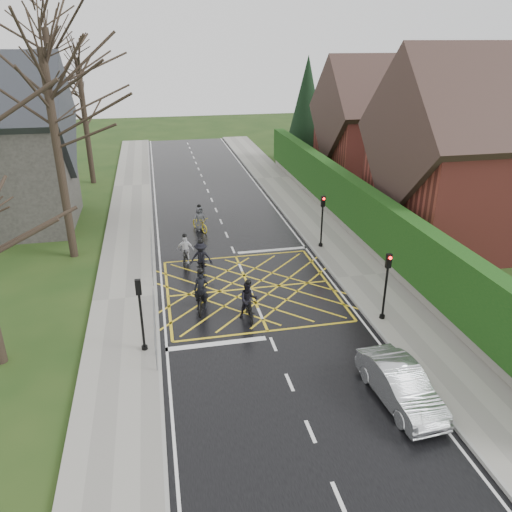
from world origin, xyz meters
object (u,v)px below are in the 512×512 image
object	(u,v)px
cyclist_rear	(202,296)
cyclist_lead	(200,222)
car	(400,385)
cyclist_mid	(201,262)
cyclist_back	(249,303)
cyclist_front	(186,252)

from	to	relation	value
cyclist_rear	cyclist_lead	world-z (taller)	cyclist_rear
cyclist_rear	car	world-z (taller)	cyclist_rear
cyclist_mid	cyclist_back	bearing A→B (deg)	-60.58
cyclist_rear	car	size ratio (longest dim) A/B	0.54
cyclist_rear	cyclist_back	world-z (taller)	cyclist_rear
cyclist_back	cyclist_lead	distance (m)	11.35
cyclist_back	cyclist_mid	world-z (taller)	cyclist_mid
cyclist_back	cyclist_front	xyz separation A→B (m)	(-2.27, 6.43, -0.07)
cyclist_back	cyclist_lead	bearing A→B (deg)	95.93
cyclist_front	car	bearing A→B (deg)	-51.22
cyclist_mid	car	bearing A→B (deg)	-52.71
cyclist_lead	car	distance (m)	18.50
cyclist_front	cyclist_mid	bearing A→B (deg)	-54.08
cyclist_rear	cyclist_mid	size ratio (longest dim) A/B	1.01
cyclist_rear	cyclist_mid	xyz separation A→B (m)	(0.37, 3.56, 0.07)
cyclist_rear	cyclist_lead	size ratio (longest dim) A/B	1.14
cyclist_mid	cyclist_rear	bearing A→B (deg)	-84.72
cyclist_lead	car	size ratio (longest dim) A/B	0.47
cyclist_front	cyclist_rear	bearing A→B (deg)	-73.30
cyclist_front	car	distance (m)	14.37
cyclist_rear	cyclist_front	world-z (taller)	cyclist_rear
cyclist_mid	car	xyz separation A→B (m)	(5.54, -11.29, -0.06)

